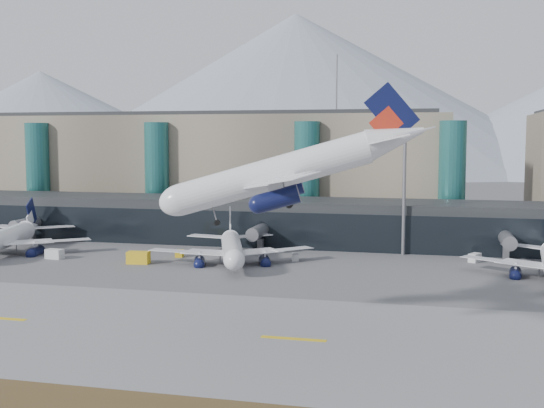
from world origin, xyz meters
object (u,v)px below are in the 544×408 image
Objects in this scene: jet_parked_mid at (232,241)px; jet_parked_left at (9,231)px; hero_jet at (299,161)px; veh_h at (138,258)px; veh_d at (475,258)px; veh_b at (180,254)px; veh_a at (55,254)px; lightmast_mid at (404,185)px; veh_g at (295,257)px.

jet_parked_left is at bearing 71.40° from jet_parked_mid.
veh_h is (-38.97, 39.36, -20.07)m from hero_jet.
veh_b is at bearing 125.33° from veh_d.
veh_a is 24.66m from veh_b.
veh_a is at bearing 98.49° from veh_b.
jet_parked_left is at bearing 84.01° from veh_b.
jet_parked_mid is 9.84× the size of veh_a.
hero_jet is 0.94× the size of jet_parked_left.
lightmast_mid reaches higher than veh_h.
veh_h is (-4.94, -8.86, 0.48)m from veh_b.
veh_h is at bearing 132.49° from veh_d.
veh_g is (23.54, 1.48, -0.01)m from veh_b.
jet_parked_mid is at bearing -102.06° from jet_parked_left.
jet_parked_left reaches higher than jet_parked_mid.
veh_h is at bearing 91.61° from jet_parked_mid.
veh_a is (-67.19, -20.78, -13.46)m from lightmast_mid.
jet_parked_mid is at bearing 107.08° from hero_jet.
lightmast_mid is 47.71m from veh_b.
veh_a reaches higher than veh_g.
veh_h is at bearing 125.77° from hero_jet.
lightmast_mid is 0.71× the size of jet_parked_left.
veh_h is (-28.48, -10.35, 0.49)m from veh_g.
veh_a is at bearing -90.38° from veh_g.
jet_parked_left is 15.80× the size of veh_g.
jet_parked_left reaches higher than veh_d.
veh_b is (-11.84, 2.75, -3.39)m from jet_parked_mid.
veh_g is at bearing 14.26° from veh_h.
hero_jet reaches higher than jet_parked_left.
jet_parked_mid is (48.86, -0.15, -0.35)m from jet_parked_left.
lightmast_mid is 82.92m from jet_parked_left.
veh_b is at bearing -97.99° from veh_g.
veh_g is 0.55× the size of veh_h.
lightmast_mid is 11.14× the size of veh_g.
jet_parked_mid is at bearing 130.62° from veh_d.
jet_parked_left is 15.01m from veh_a.
veh_h is (32.09, -6.27, -3.26)m from jet_parked_left.
veh_g is at bearing -98.02° from jet_parked_left.
lightmast_mid is 0.76× the size of jet_parked_mid.
hero_jet is (-9.77, -61.19, 6.81)m from lightmast_mid.
veh_g is (60.57, 4.08, -3.75)m from jet_parked_left.
veh_d is (81.11, 15.84, -0.13)m from veh_a.
hero_jet reaches higher than lightmast_mid.
veh_a is (13.64, -5.22, -3.46)m from jet_parked_left.
veh_a is 1.45× the size of veh_b.
jet_parked_left is 32.85m from veh_h.
veh_a is 47.85m from veh_g.
jet_parked_left is at bearing -97.74° from veh_g.
hero_jet is 14.83× the size of veh_g.
jet_parked_left reaches higher than veh_b.
hero_jet is at bearing -99.07° from lightmast_mid.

